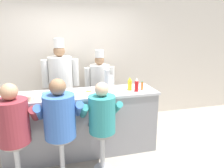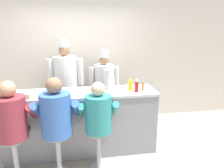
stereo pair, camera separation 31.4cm
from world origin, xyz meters
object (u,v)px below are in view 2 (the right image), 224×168
at_px(mustard_bottle_yellow, 130,85).
at_px(diner_seated_maroon, 12,120).
at_px(cook_in_whites_near, 66,80).
at_px(hot_sauce_bottle_orange, 143,87).
at_px(cook_in_whites_far, 104,85).
at_px(breakfast_plate, 89,91).
at_px(coffee_mug_white, 12,94).
at_px(ketchup_bottle_red, 137,86).
at_px(cereal_bowl, 48,93).
at_px(water_pitcher_clear, 110,81).
at_px(diner_seated_blue, 56,116).
at_px(diner_seated_teal, 98,116).
at_px(cup_stack_steel, 107,80).
at_px(coffee_mug_tan, 29,96).

xyz_separation_m(mustard_bottle_yellow, diner_seated_maroon, (-1.74, -0.48, -0.28)).
bearing_deg(mustard_bottle_yellow, cook_in_whites_near, 135.46).
bearing_deg(cook_in_whites_near, hot_sauce_bottle_orange, -40.46).
distance_m(cook_in_whites_near, cook_in_whites_far, 0.80).
distance_m(breakfast_plate, coffee_mug_white, 1.15).
xyz_separation_m(ketchup_bottle_red, diner_seated_maroon, (-1.82, -0.37, -0.29)).
bearing_deg(breakfast_plate, cereal_bowl, -178.77).
xyz_separation_m(hot_sauce_bottle_orange, cook_in_whites_far, (-0.50, 1.07, -0.22)).
bearing_deg(water_pitcher_clear, ketchup_bottle_red, -43.21).
relative_size(ketchup_bottle_red, coffee_mug_white, 1.74).
height_order(diner_seated_maroon, diner_seated_blue, diner_seated_blue).
bearing_deg(mustard_bottle_yellow, diner_seated_teal, -140.63).
distance_m(water_pitcher_clear, cook_in_whites_near, 1.14).
bearing_deg(cook_in_whites_far, breakfast_plate, -110.92).
bearing_deg(cup_stack_steel, cereal_bowl, -173.63).
distance_m(ketchup_bottle_red, breakfast_plate, 0.78).
bearing_deg(cook_in_whites_near, cook_in_whites_far, -2.03).
bearing_deg(ketchup_bottle_red, coffee_mug_white, 176.90).
relative_size(water_pitcher_clear, cook_in_whites_near, 0.11).
distance_m(ketchup_bottle_red, cereal_bowl, 1.40).
xyz_separation_m(water_pitcher_clear, breakfast_plate, (-0.39, -0.23, -0.09)).
distance_m(coffee_mug_white, diner_seated_maroon, 0.54).
relative_size(ketchup_bottle_red, breakfast_plate, 0.93).
xyz_separation_m(breakfast_plate, diner_seated_maroon, (-1.06, -0.50, -0.20)).
distance_m(cereal_bowl, cook_in_whites_near, 1.09).
bearing_deg(diner_seated_blue, cook_in_whites_far, 60.02).
height_order(diner_seated_teal, cook_in_whites_near, cook_in_whites_near).
height_order(water_pitcher_clear, coffee_mug_white, water_pitcher_clear).
distance_m(mustard_bottle_yellow, diner_seated_blue, 1.29).
bearing_deg(breakfast_plate, hot_sauce_bottle_orange, -3.34).
height_order(breakfast_plate, cook_in_whites_far, cook_in_whites_far).
bearing_deg(diner_seated_teal, cup_stack_steel, 69.23).
height_order(hot_sauce_bottle_orange, diner_seated_blue, diner_seated_blue).
distance_m(ketchup_bottle_red, water_pitcher_clear, 0.52).
distance_m(coffee_mug_white, cook_in_whites_near, 1.30).
bearing_deg(diner_seated_blue, coffee_mug_tan, 144.03).
relative_size(water_pitcher_clear, diner_seated_maroon, 0.15).
bearing_deg(coffee_mug_tan, cook_in_whites_far, 43.88).
height_order(coffee_mug_white, cup_stack_steel, cup_stack_steel).
height_order(mustard_bottle_yellow, diner_seated_maroon, diner_seated_maroon).
distance_m(coffee_mug_tan, cook_in_whites_far, 1.77).
height_order(hot_sauce_bottle_orange, coffee_mug_tan, hot_sauce_bottle_orange).
bearing_deg(mustard_bottle_yellow, diner_seated_maroon, -164.70).
height_order(diner_seated_blue, cook_in_whites_near, cook_in_whites_near).
xyz_separation_m(cereal_bowl, diner_seated_maroon, (-0.43, -0.48, -0.21)).
relative_size(mustard_bottle_yellow, cook_in_whites_near, 0.12).
bearing_deg(coffee_mug_tan, diner_seated_teal, -16.73).
bearing_deg(water_pitcher_clear, diner_seated_blue, -140.05).
relative_size(coffee_mug_white, cup_stack_steel, 0.38).
xyz_separation_m(cook_in_whites_near, cook_in_whites_far, (0.79, -0.03, -0.13)).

